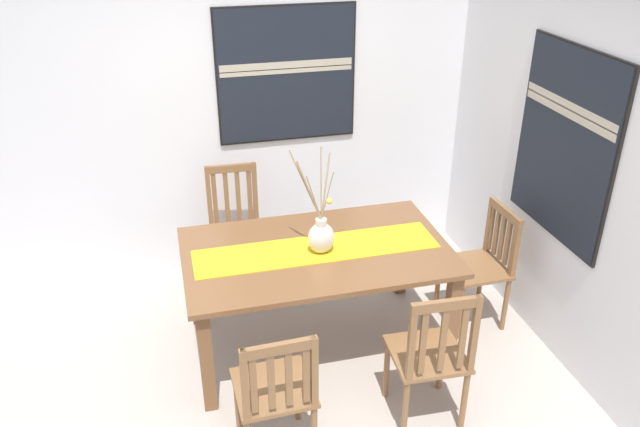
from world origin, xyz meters
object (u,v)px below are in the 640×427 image
object	(u,v)px
chair_0	(276,391)
painting_on_back_wall	(286,75)
chair_3	(482,263)
centerpiece_vase	(321,235)
chair_1	(431,355)
painting_on_side_wall	(565,144)
dining_table	(316,263)
chair_2	(235,227)

from	to	relation	value
chair_0	painting_on_back_wall	xyz separation A→B (m)	(0.54, 2.17, 1.12)
chair_3	centerpiece_vase	bearing A→B (deg)	-179.08
centerpiece_vase	chair_1	size ratio (longest dim) A/B	0.74
chair_3	chair_1	bearing A→B (deg)	-131.81
painting_on_side_wall	chair_1	bearing A→B (deg)	-150.35
centerpiece_vase	chair_1	bearing A→B (deg)	-62.35
dining_table	centerpiece_vase	xyz separation A→B (m)	(0.02, -0.04, 0.23)
centerpiece_vase	painting_on_side_wall	bearing A→B (deg)	-8.01
chair_0	chair_3	distance (m)	1.91
dining_table	painting_on_back_wall	bearing A→B (deg)	86.34
chair_0	chair_2	size ratio (longest dim) A/B	0.92
chair_0	painting_on_side_wall	world-z (taller)	painting_on_side_wall
chair_1	painting_on_side_wall	distance (m)	1.58
centerpiece_vase	chair_3	bearing A→B (deg)	0.92
painting_on_back_wall	centerpiece_vase	bearing A→B (deg)	-92.62
chair_2	painting_on_back_wall	world-z (taller)	painting_on_back_wall
chair_1	painting_on_side_wall	bearing A→B (deg)	29.65
chair_1	chair_2	xyz separation A→B (m)	(-0.88, 1.79, 0.01)
dining_table	chair_0	distance (m)	1.05
chair_0	chair_2	bearing A→B (deg)	88.90
chair_1	chair_2	world-z (taller)	chair_2
chair_1	chair_3	bearing A→B (deg)	48.19
chair_2	painting_on_side_wall	xyz separation A→B (m)	(1.97, -1.17, 0.94)
chair_1	chair_2	distance (m)	1.99
chair_0	painting_on_back_wall	bearing A→B (deg)	76.02
chair_1	chair_2	bearing A→B (deg)	116.35
painting_on_back_wall	painting_on_side_wall	distance (m)	2.11
dining_table	chair_0	xyz separation A→B (m)	(-0.46, -0.92, -0.18)
chair_0	chair_2	distance (m)	1.84
centerpiece_vase	chair_2	world-z (taller)	centerpiece_vase
dining_table	painting_on_side_wall	world-z (taller)	painting_on_side_wall
centerpiece_vase	painting_on_back_wall	xyz separation A→B (m)	(0.06, 1.29, 0.71)
dining_table	chair_1	size ratio (longest dim) A/B	1.82
painting_on_side_wall	painting_on_back_wall	bearing A→B (deg)	134.36
chair_0	chair_1	bearing A→B (deg)	3.13
chair_0	painting_on_back_wall	distance (m)	2.50
chair_1	painting_on_back_wall	world-z (taller)	painting_on_back_wall
dining_table	chair_2	size ratio (longest dim) A/B	1.78
painting_on_side_wall	chair_2	bearing A→B (deg)	149.44
dining_table	chair_2	bearing A→B (deg)	115.04
chair_0	dining_table	bearing A→B (deg)	63.48
centerpiece_vase	chair_0	world-z (taller)	centerpiece_vase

